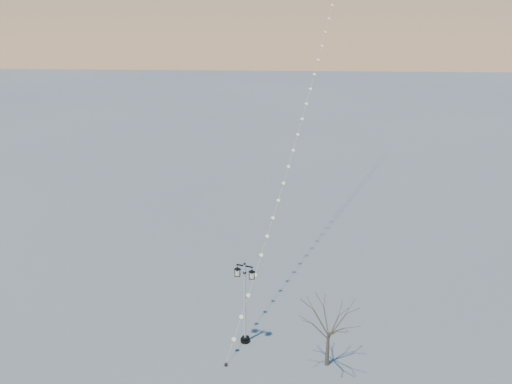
{
  "coord_description": "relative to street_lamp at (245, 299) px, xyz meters",
  "views": [
    {
      "loc": [
        2.5,
        -26.19,
        20.54
      ],
      "look_at": [
        0.62,
        5.74,
        8.9
      ],
      "focal_mm": 35.94,
      "sensor_mm": 36.0,
      "label": 1
    }
  ],
  "objects": [
    {
      "name": "kite_train",
      "position": [
        4.8,
        18.54,
        14.04
      ],
      "size": [
        12.16,
        42.6,
        34.66
      ],
      "rotation": [
        0.0,
        0.0,
        -0.23
      ],
      "color": "black",
      "rests_on": "ground"
    },
    {
      "name": "street_lamp",
      "position": [
        0.0,
        0.0,
        0.0
      ],
      "size": [
        1.42,
        0.78,
        5.74
      ],
      "rotation": [
        0.0,
        0.0,
        -0.3
      ],
      "color": "black",
      "rests_on": "ground"
    },
    {
      "name": "bare_tree",
      "position": [
        5.14,
        -1.98,
        -0.21
      ],
      "size": [
        2.57,
        2.57,
        4.27
      ],
      "rotation": [
        0.0,
        0.0,
        0.16
      ],
      "color": "brown",
      "rests_on": "ground"
    },
    {
      "name": "ground",
      "position": [
        -0.16,
        -1.69,
        -3.18
      ],
      "size": [
        300.0,
        300.0,
        0.0
      ],
      "primitive_type": "plane",
      "color": "slate",
      "rests_on": "ground"
    }
  ]
}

